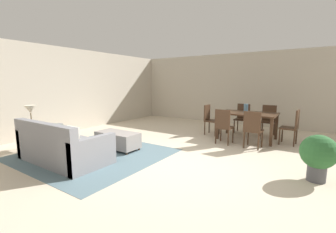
{
  "coord_description": "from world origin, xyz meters",
  "views": [
    {
      "loc": [
        2.28,
        -3.71,
        1.6
      ],
      "look_at": [
        -0.66,
        0.71,
        0.8
      ],
      "focal_mm": 24.02,
      "sensor_mm": 36.0,
      "label": 1
    }
  ],
  "objects": [
    {
      "name": "area_rug",
      "position": [
        -1.81,
        -0.58,
        0.0
      ],
      "size": [
        3.0,
        2.8,
        0.01
      ],
      "primitive_type": "cube",
      "color": "slate",
      "rests_on": "ground_plane"
    },
    {
      "name": "ground_plane",
      "position": [
        0.0,
        0.0,
        0.0
      ],
      "size": [
        10.8,
        10.8,
        0.0
      ],
      "primitive_type": "plane",
      "color": "beige"
    },
    {
      "name": "dining_chair_head_west",
      "position": [
        -0.45,
        2.74,
        0.52
      ],
      "size": [
        0.4,
        0.4,
        0.92
      ],
      "color": "#422B1C",
      "rests_on": "ground_plane"
    },
    {
      "name": "dining_table",
      "position": [
        0.68,
        2.75,
        0.67
      ],
      "size": [
        1.54,
        0.97,
        0.76
      ],
      "color": "#422B1C",
      "rests_on": "ground_plane"
    },
    {
      "name": "wall_back",
      "position": [
        0.0,
        5.0,
        1.35
      ],
      "size": [
        9.0,
        0.12,
        2.7
      ],
      "primitive_type": "cube",
      "color": "#BCB2A0",
      "rests_on": "ground_plane"
    },
    {
      "name": "vase_centerpiece",
      "position": [
        0.64,
        2.72,
        0.88
      ],
      "size": [
        0.12,
        0.12,
        0.25
      ],
      "primitive_type": "cylinder",
      "color": "slate",
      "rests_on": "dining_table"
    },
    {
      "name": "potted_plant",
      "position": [
        2.37,
        0.54,
        0.46
      ],
      "size": [
        0.55,
        0.55,
        0.77
      ],
      "color": "#4C4C51",
      "rests_on": "ground_plane"
    },
    {
      "name": "ottoman_table",
      "position": [
        -1.66,
        0.02,
        0.24
      ],
      "size": [
        1.08,
        0.52,
        0.42
      ],
      "color": "gray",
      "rests_on": "ground_plane"
    },
    {
      "name": "wall_left",
      "position": [
        -4.5,
        0.5,
        1.35
      ],
      "size": [
        0.12,
        11.0,
        2.7
      ],
      "primitive_type": "cube",
      "color": "#BCB2A0",
      "rests_on": "ground_plane"
    },
    {
      "name": "couch",
      "position": [
        -1.96,
        -1.22,
        0.29
      ],
      "size": [
        1.95,
        0.98,
        0.86
      ],
      "color": "gray",
      "rests_on": "ground_plane"
    },
    {
      "name": "dining_chair_head_east",
      "position": [
        1.81,
        2.78,
        0.52
      ],
      "size": [
        0.43,
        0.43,
        0.92
      ],
      "color": "#422B1C",
      "rests_on": "ground_plane"
    },
    {
      "name": "dining_chair_near_right",
      "position": [
        1.04,
        1.87,
        0.52
      ],
      "size": [
        0.42,
        0.42,
        0.92
      ],
      "color": "#422B1C",
      "rests_on": "ground_plane"
    },
    {
      "name": "dining_chair_near_left",
      "position": [
        0.31,
        1.87,
        0.52
      ],
      "size": [
        0.41,
        0.41,
        0.92
      ],
      "color": "#422B1C",
      "rests_on": "ground_plane"
    },
    {
      "name": "dining_chair_far_right",
      "position": [
        1.1,
        3.58,
        0.52
      ],
      "size": [
        0.42,
        0.42,
        0.92
      ],
      "color": "#422B1C",
      "rests_on": "ground_plane"
    },
    {
      "name": "table_lamp",
      "position": [
        -3.23,
        -1.18,
        0.97
      ],
      "size": [
        0.26,
        0.26,
        0.52
      ],
      "color": "brown",
      "rests_on": "side_table"
    },
    {
      "name": "dining_chair_far_left",
      "position": [
        0.32,
        3.59,
        0.52
      ],
      "size": [
        0.41,
        0.41,
        0.92
      ],
      "color": "#422B1C",
      "rests_on": "ground_plane"
    },
    {
      "name": "side_table",
      "position": [
        -3.23,
        -1.18,
        0.44
      ],
      "size": [
        0.4,
        0.4,
        0.55
      ],
      "color": "brown",
      "rests_on": "ground_plane"
    }
  ]
}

